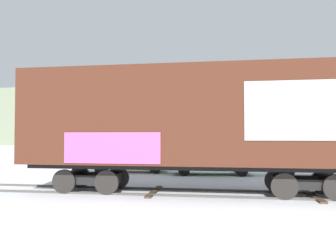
{
  "coord_description": "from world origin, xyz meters",
  "views": [
    {
      "loc": [
        0.22,
        -12.31,
        2.19
      ],
      "look_at": [
        -2.59,
        1.26,
        2.63
      ],
      "focal_mm": 34.55,
      "sensor_mm": 36.0,
      "label": 1
    }
  ],
  "objects_px": {
    "freight_car": "(193,119)",
    "parked_car_green": "(211,159)",
    "parked_car_tan": "(129,157)",
    "parked_car_white": "(309,161)"
  },
  "relations": [
    {
      "from": "parked_car_tan",
      "to": "parked_car_green",
      "type": "xyz_separation_m",
      "value": [
        4.98,
        -0.25,
        -0.06
      ]
    },
    {
      "from": "freight_car",
      "to": "parked_car_green",
      "type": "xyz_separation_m",
      "value": [
        0.19,
        6.32,
        -1.99
      ]
    },
    {
      "from": "parked_car_green",
      "to": "parked_car_white",
      "type": "distance_m",
      "value": 5.32
    },
    {
      "from": "parked_car_green",
      "to": "parked_car_white",
      "type": "relative_size",
      "value": 1.06
    },
    {
      "from": "parked_car_tan",
      "to": "parked_car_green",
      "type": "bearing_deg",
      "value": -2.87
    },
    {
      "from": "freight_car",
      "to": "parked_car_green",
      "type": "distance_m",
      "value": 6.63
    },
    {
      "from": "parked_car_white",
      "to": "parked_car_green",
      "type": "bearing_deg",
      "value": -177.46
    },
    {
      "from": "freight_car",
      "to": "parked_car_tan",
      "type": "distance_m",
      "value": 8.36
    },
    {
      "from": "freight_car",
      "to": "parked_car_white",
      "type": "distance_m",
      "value": 8.8
    },
    {
      "from": "freight_car",
      "to": "parked_car_tan",
      "type": "bearing_deg",
      "value": 126.05
    }
  ]
}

